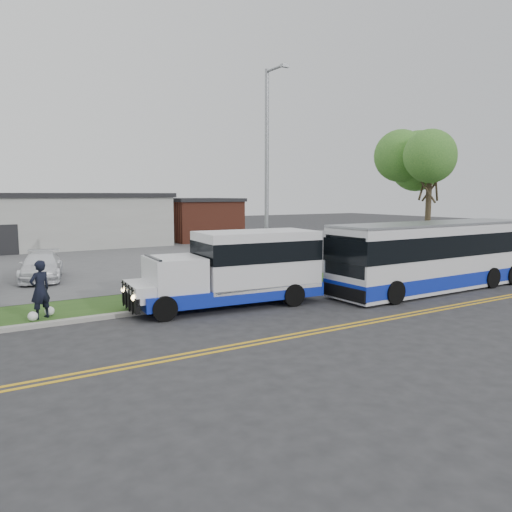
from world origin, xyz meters
TOP-DOWN VIEW (x-y plane):
  - ground at (0.00, 0.00)m, footprint 140.00×140.00m
  - lane_line_north at (0.00, -3.85)m, footprint 70.00×0.12m
  - lane_line_south at (0.00, -4.15)m, footprint 70.00×0.12m
  - curb at (0.00, 1.10)m, footprint 80.00×0.30m
  - verge at (0.00, 2.90)m, footprint 80.00×3.30m
  - parking_lot at (0.00, 17.00)m, footprint 80.00×25.00m
  - brick_wing at (10.50, 26.00)m, footprint 6.30×7.30m
  - tree_east at (14.00, 3.00)m, footprint 5.20×5.20m
  - streetlight_near at (3.00, 2.73)m, footprint 0.35×1.53m
  - shuttle_bus at (0.28, 0.54)m, footprint 7.58×3.04m
  - transit_bus at (9.27, -1.32)m, footprint 10.90×2.72m
  - pedestrian at (-6.62, 1.90)m, footprint 0.85×0.73m
  - parked_car_b at (-5.35, 10.14)m, footprint 2.81×4.86m
  - grocery_bag_left at (-6.92, 1.65)m, footprint 0.32×0.32m
  - grocery_bag_right at (-6.32, 2.15)m, footprint 0.32×0.32m

SIDE VIEW (x-z plane):
  - ground at x=0.00m, z-range 0.00..0.00m
  - lane_line_north at x=0.00m, z-range 0.00..0.01m
  - lane_line_south at x=0.00m, z-range 0.00..0.01m
  - verge at x=0.00m, z-range 0.00..0.10m
  - parking_lot at x=0.00m, z-range 0.00..0.10m
  - curb at x=0.00m, z-range 0.00..0.15m
  - grocery_bag_left at x=-6.92m, z-range 0.10..0.42m
  - grocery_bag_right at x=-6.32m, z-range 0.10..0.42m
  - parked_car_b at x=-5.35m, z-range 0.10..1.43m
  - pedestrian at x=-6.62m, z-range 0.10..2.07m
  - shuttle_bus at x=0.28m, z-range 0.10..2.93m
  - transit_bus at x=9.27m, z-range 0.02..3.04m
  - brick_wing at x=10.50m, z-range 0.01..3.91m
  - streetlight_near at x=3.00m, z-range 0.48..9.98m
  - tree_east at x=14.00m, z-range 2.04..10.37m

